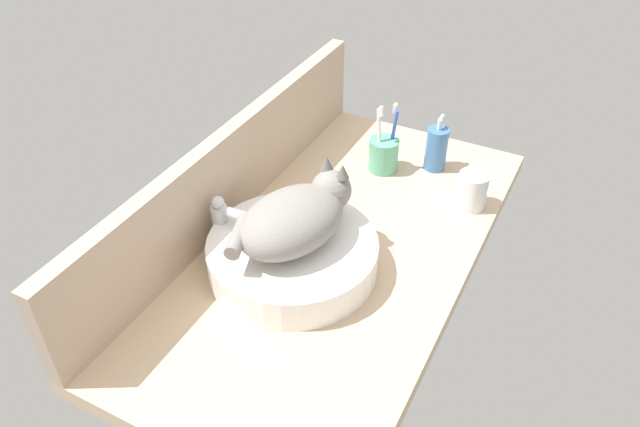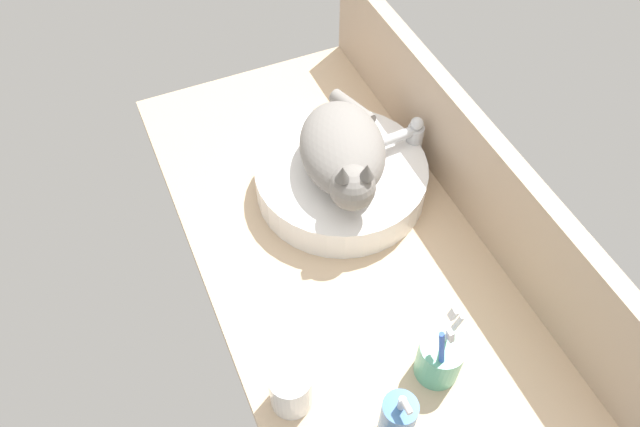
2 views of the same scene
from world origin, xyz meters
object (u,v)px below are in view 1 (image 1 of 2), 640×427
Objects in this scene: cat at (296,217)px; water_glass at (472,193)px; sink_basin at (293,255)px; faucet at (225,222)px; soap_dispenser at (436,148)px; toothbrush_cup at (384,154)px.

cat is 47.25cm from water_glass.
cat is (1.34, -0.30, 9.48)cm from sink_basin.
cat is 17.84cm from faucet.
cat is at bearing 164.60° from soap_dispenser.
toothbrush_cup reaches higher than sink_basin.
soap_dispenser is at bearing -15.32° from sink_basin.
water_glass is (-11.93, -13.19, -1.95)cm from soap_dispenser.
sink_basin is 2.65× the size of faucet.
sink_basin is 47.61cm from water_glass.
sink_basin is 3.95× the size of water_glass.
cat reaches higher than water_glass.
soap_dispenser is (49.69, -13.68, -7.28)cm from cat.
cat is 2.26× the size of faucet.
faucet is at bearing 157.53° from toothbrush_cup.
faucet is at bearing 92.41° from sink_basin.
faucet is 60.00cm from soap_dispenser.
soap_dispenser is at bearing -30.45° from faucet.
sink_basin is 1.17× the size of cat.
toothbrush_cup reaches higher than water_glass.
water_glass is (37.76, -26.87, -9.23)cm from cat.
soap_dispenser reaches higher than sink_basin.
soap_dispenser is at bearing -60.16° from toothbrush_cup.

